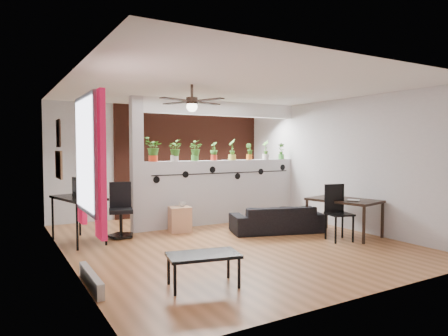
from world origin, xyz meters
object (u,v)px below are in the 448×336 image
at_px(potted_plant_6, 266,149).
at_px(potted_plant_5, 249,151).
at_px(potted_plant_4, 232,149).
at_px(computer_desk, 78,201).
at_px(ceiling_fan, 192,103).
at_px(potted_plant_2, 195,150).
at_px(dining_table, 344,203).
at_px(potted_plant_3, 214,151).
at_px(potted_plant_7, 281,150).
at_px(folding_chair, 337,207).
at_px(office_chair, 121,213).
at_px(coffee_table, 203,257).
at_px(cup, 182,204).
at_px(cube_shelf, 180,219).
at_px(sofa, 277,219).
at_px(potted_plant_0, 153,149).
at_px(potted_plant_1, 174,150).

bearing_deg(potted_plant_6, potted_plant_5, 180.00).
distance_m(potted_plant_4, computer_desk, 3.41).
xyz_separation_m(ceiling_fan, potted_plant_4, (1.83, 1.80, -0.72)).
xyz_separation_m(ceiling_fan, computer_desk, (-1.45, 1.46, -1.60)).
xyz_separation_m(potted_plant_2, dining_table, (1.96, -2.22, -0.97)).
height_order(potted_plant_3, potted_plant_7, potted_plant_3).
bearing_deg(folding_chair, office_chair, 146.60).
xyz_separation_m(potted_plant_3, potted_plant_4, (0.45, 0.00, 0.03)).
bearing_deg(potted_plant_6, potted_plant_2, 180.00).
distance_m(potted_plant_4, coffee_table, 4.30).
distance_m(potted_plant_2, potted_plant_6, 1.81).
bearing_deg(dining_table, cup, 143.41).
relative_size(potted_plant_5, potted_plant_7, 0.97).
bearing_deg(dining_table, folding_chair, -153.68).
bearing_deg(office_chair, folding_chair, -33.40).
xyz_separation_m(potted_plant_4, potted_plant_7, (1.35, -0.00, -0.04)).
height_order(potted_plant_4, cube_shelf, potted_plant_4).
distance_m(cup, dining_table, 3.04).
xyz_separation_m(potted_plant_6, coffee_table, (-3.32, -3.33, -1.23)).
xyz_separation_m(ceiling_fan, potted_plant_7, (3.18, 1.80, -0.76)).
bearing_deg(potted_plant_3, potted_plant_2, 180.00).
relative_size(potted_plant_5, cup, 2.82).
distance_m(potted_plant_2, cup, 1.21).
bearing_deg(potted_plant_3, sofa, -65.16).
height_order(potted_plant_6, computer_desk, potted_plant_6).
relative_size(ceiling_fan, potted_plant_4, 2.62).
bearing_deg(ceiling_fan, potted_plant_3, 52.64).
relative_size(potted_plant_2, cup, 3.22).
bearing_deg(coffee_table, potted_plant_4, 54.00).
xyz_separation_m(potted_plant_0, potted_plant_4, (1.81, 0.00, -0.01)).
height_order(potted_plant_3, coffee_table, potted_plant_3).
distance_m(cube_shelf, coffee_table, 3.08).
relative_size(potted_plant_4, cup, 3.47).
bearing_deg(potted_plant_1, potted_plant_2, 0.00).
height_order(potted_plant_2, cup, potted_plant_2).
bearing_deg(dining_table, potted_plant_4, 115.50).
bearing_deg(computer_desk, potted_plant_0, 13.02).
distance_m(potted_plant_0, cup, 1.22).
height_order(potted_plant_3, potted_plant_4, potted_plant_4).
xyz_separation_m(potted_plant_1, potted_plant_4, (1.35, 0.00, 0.01)).
distance_m(potted_plant_6, sofa, 2.04).
distance_m(potted_plant_1, folding_chair, 3.31).
distance_m(potted_plant_4, cube_shelf, 2.01).
relative_size(sofa, dining_table, 1.22).
bearing_deg(potted_plant_0, office_chair, -158.78).
bearing_deg(folding_chair, potted_plant_2, 123.46).
bearing_deg(potted_plant_3, potted_plant_0, 180.00).
distance_m(ceiling_fan, sofa, 2.92).
bearing_deg(potted_plant_4, ceiling_fan, -135.41).
bearing_deg(potted_plant_0, cup, -44.03).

